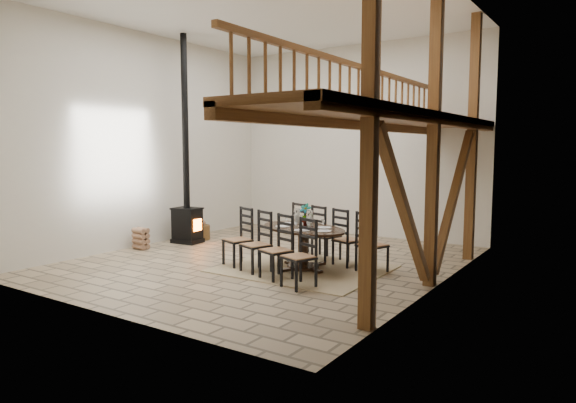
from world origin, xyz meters
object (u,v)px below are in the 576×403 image
Objects in this scene: dining_table at (303,248)px; log_stack at (141,239)px; log_basket at (199,232)px; wood_stove at (187,197)px.

dining_table reaches higher than log_stack.
dining_table is 4.10m from log_basket.
wood_stove is 1.50m from log_stack.
wood_stove is 1.06m from log_basket.
wood_stove reaches higher than log_basket.
log_basket is (-0.09, 0.51, -0.92)m from wood_stove.
wood_stove reaches higher than log_stack.
log_stack is at bearing -110.31° from wood_stove.
wood_stove is at bearing -79.86° from log_basket.
log_stack is at bearing -154.53° from dining_table.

